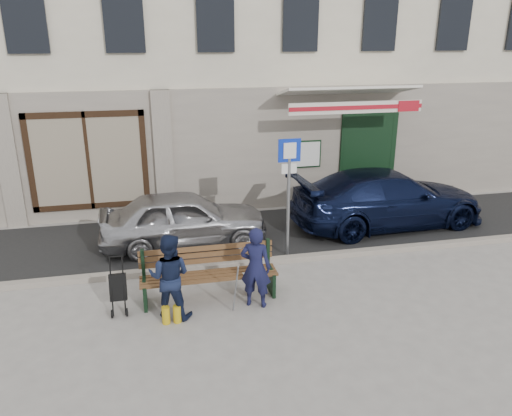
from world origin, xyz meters
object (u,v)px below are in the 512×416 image
object	(u,v)px
car_silver	(184,219)
man	(256,267)
woman	(169,276)
stroller	(118,288)
bench	(207,275)
car_navy	(388,198)
parking_sign	(289,180)

from	to	relation	value
car_silver	man	bearing A→B (deg)	-162.85
woman	stroller	xyz separation A→B (m)	(-0.85, 0.34, -0.30)
bench	woman	size ratio (longest dim) A/B	1.64
bench	woman	distance (m)	0.84
bench	car_navy	bearing A→B (deg)	29.38
stroller	parking_sign	bearing A→B (deg)	25.54
bench	man	world-z (taller)	man
car_navy	stroller	bearing A→B (deg)	110.16
car_navy	parking_sign	world-z (taller)	parking_sign
stroller	car_navy	bearing A→B (deg)	24.68
car_silver	man	world-z (taller)	man
car_navy	stroller	world-z (taller)	car_navy
car_silver	car_navy	world-z (taller)	car_navy
car_silver	woman	size ratio (longest dim) A/B	2.50
car_navy	woman	world-z (taller)	woman
woman	stroller	size ratio (longest dim) A/B	1.51
parking_sign	stroller	world-z (taller)	parking_sign
car_navy	bench	bearing A→B (deg)	115.50
man	stroller	size ratio (longest dim) A/B	1.49
car_silver	stroller	xyz separation A→B (m)	(-1.32, -2.62, -0.19)
car_silver	car_navy	distance (m)	4.95
parking_sign	woman	world-z (taller)	parking_sign
stroller	bench	bearing A→B (deg)	4.94
car_silver	stroller	world-z (taller)	car_silver
car_navy	parking_sign	bearing A→B (deg)	109.12
parking_sign	bench	xyz separation A→B (m)	(-1.90, -1.46, -1.21)
man	woman	world-z (taller)	woman
woman	man	bearing A→B (deg)	-159.46
car_navy	man	world-z (taller)	man
woman	stroller	distance (m)	0.96
man	car_silver	bearing A→B (deg)	-47.91
woman	car_navy	bearing A→B (deg)	-131.14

